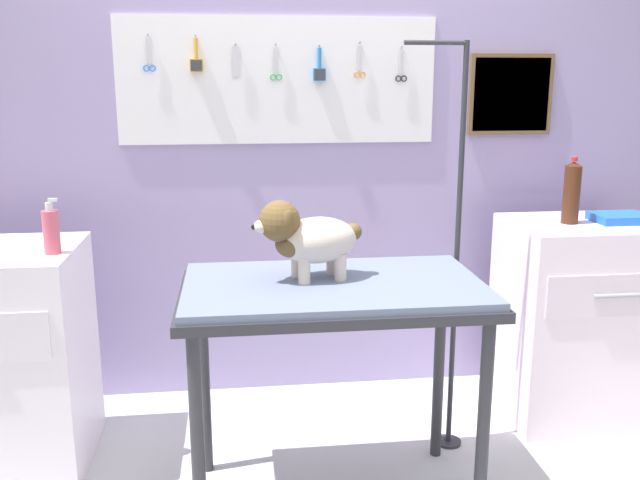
% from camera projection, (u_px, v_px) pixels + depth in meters
% --- Properties ---
extents(rear_wall_panel, '(4.00, 0.11, 2.30)m').
position_uv_depth(rear_wall_panel, '(303.00, 157.00, 3.27)').
color(rear_wall_panel, '#9C8CBD').
rests_on(rear_wall_panel, ground).
extents(grooming_table, '(1.06, 0.63, 0.84)m').
position_uv_depth(grooming_table, '(333.00, 305.00, 2.39)').
color(grooming_table, '#2D2D33').
rests_on(grooming_table, ground).
extents(grooming_arm, '(0.30, 0.11, 1.66)m').
position_uv_depth(grooming_arm, '(454.00, 269.00, 2.77)').
color(grooming_arm, '#2D2D33').
rests_on(grooming_arm, ground).
extents(dog, '(0.39, 0.23, 0.29)m').
position_uv_depth(dog, '(307.00, 237.00, 2.36)').
color(dog, beige).
rests_on(dog, grooming_table).
extents(cabinet_right, '(0.68, 0.54, 0.91)m').
position_uv_depth(cabinet_right, '(580.00, 319.00, 3.13)').
color(cabinet_right, white).
rests_on(cabinet_right, ground).
extents(spray_bottle_tall, '(0.06, 0.06, 0.21)m').
position_uv_depth(spray_bottle_tall, '(51.00, 231.00, 2.53)').
color(spray_bottle_tall, '#D25468').
rests_on(spray_bottle_tall, counter_left).
extents(soda_bottle, '(0.07, 0.07, 0.29)m').
position_uv_depth(soda_bottle, '(572.00, 193.00, 2.98)').
color(soda_bottle, '#462314').
rests_on(soda_bottle, cabinet_right).
extents(supply_tray, '(0.24, 0.18, 0.04)m').
position_uv_depth(supply_tray, '(621.00, 218.00, 3.03)').
color(supply_tray, blue).
rests_on(supply_tray, cabinet_right).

